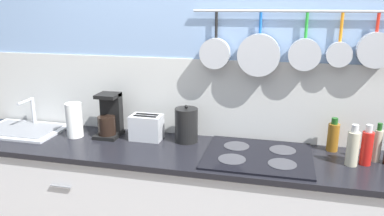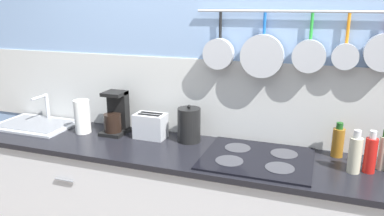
{
  "view_description": "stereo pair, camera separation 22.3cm",
  "coord_description": "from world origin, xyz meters",
  "px_view_note": "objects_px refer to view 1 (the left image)",
  "views": [
    {
      "loc": [
        0.44,
        -2.09,
        1.8
      ],
      "look_at": [
        -0.06,
        0.0,
        1.19
      ],
      "focal_mm": 35.0,
      "sensor_mm": 36.0,
      "label": 1
    },
    {
      "loc": [
        0.66,
        -2.03,
        1.8
      ],
      "look_at": [
        -0.06,
        0.0,
        1.19
      ],
      "focal_mm": 35.0,
      "sensor_mm": 36.0,
      "label": 2
    }
  ],
  "objects_px": {
    "coffee_maker": "(110,118)",
    "paper_towel_roll": "(74,120)",
    "bottle_olive_oil": "(333,136)",
    "bottle_dish_soap": "(377,145)",
    "bottle_hot_sauce": "(353,148)",
    "toaster": "(146,127)",
    "bottle_sesame_oil": "(367,147)",
    "kettle": "(186,125)"
  },
  "relations": [
    {
      "from": "coffee_maker",
      "to": "paper_towel_roll",
      "type": "bearing_deg",
      "value": -160.66
    },
    {
      "from": "paper_towel_roll",
      "to": "coffee_maker",
      "type": "distance_m",
      "value": 0.24
    },
    {
      "from": "bottle_olive_oil",
      "to": "bottle_dish_soap",
      "type": "bearing_deg",
      "value": -26.65
    },
    {
      "from": "paper_towel_roll",
      "to": "bottle_olive_oil",
      "type": "height_order",
      "value": "paper_towel_roll"
    },
    {
      "from": "bottle_dish_soap",
      "to": "bottle_hot_sauce",
      "type": "bearing_deg",
      "value": -148.35
    },
    {
      "from": "paper_towel_roll",
      "to": "toaster",
      "type": "xyz_separation_m",
      "value": [
        0.49,
        0.06,
        -0.03
      ]
    },
    {
      "from": "coffee_maker",
      "to": "bottle_hot_sauce",
      "type": "height_order",
      "value": "coffee_maker"
    },
    {
      "from": "bottle_olive_oil",
      "to": "bottle_hot_sauce",
      "type": "height_order",
      "value": "bottle_hot_sauce"
    },
    {
      "from": "paper_towel_roll",
      "to": "bottle_olive_oil",
      "type": "bearing_deg",
      "value": 5.02
    },
    {
      "from": "paper_towel_roll",
      "to": "bottle_dish_soap",
      "type": "distance_m",
      "value": 1.9
    },
    {
      "from": "coffee_maker",
      "to": "bottle_sesame_oil",
      "type": "height_order",
      "value": "coffee_maker"
    },
    {
      "from": "paper_towel_roll",
      "to": "kettle",
      "type": "distance_m",
      "value": 0.77
    },
    {
      "from": "bottle_dish_soap",
      "to": "bottle_olive_oil",
      "type": "bearing_deg",
      "value": 153.35
    },
    {
      "from": "paper_towel_roll",
      "to": "bottle_sesame_oil",
      "type": "xyz_separation_m",
      "value": [
        1.84,
        -0.03,
        -0.01
      ]
    },
    {
      "from": "bottle_hot_sauce",
      "to": "bottle_dish_soap",
      "type": "relative_size",
      "value": 1.04
    },
    {
      "from": "bottle_sesame_oil",
      "to": "bottle_dish_soap",
      "type": "height_order",
      "value": "bottle_sesame_oil"
    },
    {
      "from": "bottle_olive_oil",
      "to": "bottle_dish_soap",
      "type": "height_order",
      "value": "bottle_dish_soap"
    },
    {
      "from": "coffee_maker",
      "to": "toaster",
      "type": "distance_m",
      "value": 0.27
    },
    {
      "from": "kettle",
      "to": "bottle_olive_oil",
      "type": "bearing_deg",
      "value": 3.66
    },
    {
      "from": "toaster",
      "to": "bottle_hot_sauce",
      "type": "height_order",
      "value": "bottle_hot_sauce"
    },
    {
      "from": "paper_towel_roll",
      "to": "bottle_sesame_oil",
      "type": "distance_m",
      "value": 1.84
    },
    {
      "from": "bottle_hot_sauce",
      "to": "bottle_dish_soap",
      "type": "height_order",
      "value": "bottle_hot_sauce"
    },
    {
      "from": "paper_towel_roll",
      "to": "bottle_sesame_oil",
      "type": "relative_size",
      "value": 1.0
    },
    {
      "from": "bottle_sesame_oil",
      "to": "bottle_olive_oil",
      "type": "bearing_deg",
      "value": 132.4
    },
    {
      "from": "paper_towel_roll",
      "to": "coffee_maker",
      "type": "bearing_deg",
      "value": 19.34
    },
    {
      "from": "toaster",
      "to": "bottle_olive_oil",
      "type": "relative_size",
      "value": 1.07
    },
    {
      "from": "coffee_maker",
      "to": "bottle_hot_sauce",
      "type": "distance_m",
      "value": 1.54
    },
    {
      "from": "bottle_hot_sauce",
      "to": "bottle_dish_soap",
      "type": "bearing_deg",
      "value": 31.65
    },
    {
      "from": "paper_towel_roll",
      "to": "coffee_maker",
      "type": "height_order",
      "value": "coffee_maker"
    },
    {
      "from": "paper_towel_roll",
      "to": "bottle_dish_soap",
      "type": "xyz_separation_m",
      "value": [
        1.9,
        0.03,
        -0.02
      ]
    },
    {
      "from": "coffee_maker",
      "to": "bottle_hot_sauce",
      "type": "bearing_deg",
      "value": -4.96
    },
    {
      "from": "bottle_sesame_oil",
      "to": "kettle",
      "type": "bearing_deg",
      "value": 173.89
    },
    {
      "from": "paper_towel_roll",
      "to": "bottle_olive_oil",
      "type": "xyz_separation_m",
      "value": [
        1.68,
        0.15,
        -0.02
      ]
    },
    {
      "from": "bottle_hot_sauce",
      "to": "bottle_sesame_oil",
      "type": "height_order",
      "value": "bottle_hot_sauce"
    },
    {
      "from": "bottle_sesame_oil",
      "to": "bottle_dish_soap",
      "type": "distance_m",
      "value": 0.09
    },
    {
      "from": "bottle_olive_oil",
      "to": "toaster",
      "type": "bearing_deg",
      "value": -175.96
    },
    {
      "from": "toaster",
      "to": "bottle_sesame_oil",
      "type": "xyz_separation_m",
      "value": [
        1.34,
        -0.09,
        0.02
      ]
    },
    {
      "from": "kettle",
      "to": "bottle_olive_oil",
      "type": "xyz_separation_m",
      "value": [
        0.92,
        0.06,
        -0.02
      ]
    },
    {
      "from": "bottle_hot_sauce",
      "to": "bottle_sesame_oil",
      "type": "relative_size",
      "value": 1.02
    },
    {
      "from": "coffee_maker",
      "to": "kettle",
      "type": "bearing_deg",
      "value": 1.13
    },
    {
      "from": "kettle",
      "to": "coffee_maker",
      "type": "bearing_deg",
      "value": -178.87
    },
    {
      "from": "paper_towel_roll",
      "to": "coffee_maker",
      "type": "relative_size",
      "value": 0.79
    }
  ]
}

